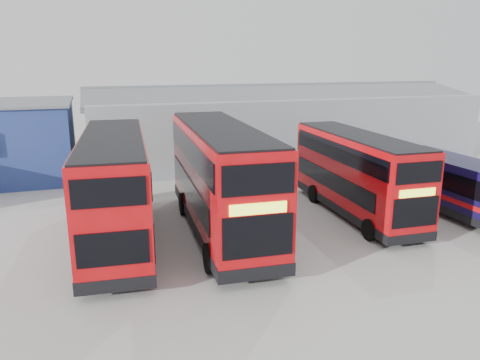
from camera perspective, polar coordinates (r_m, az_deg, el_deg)
The scene contains 6 objects.
ground_plane at distance 19.08m, azimuth 4.21°, elevation -9.86°, with size 120.00×120.00×0.00m, color #A2A29D.
maintenance_shed at distance 39.26m, azimuth 4.48°, elevation 6.86°, with size 30.50×12.00×5.89m.
double_decker_left at distance 21.00m, azimuth -14.95°, elevation -1.18°, with size 3.48×11.34×4.73m.
double_decker_centre at distance 21.31m, azimuth -2.37°, elevation -0.09°, with size 3.42×11.91×4.99m.
double_decker_right at distance 24.63m, azimuth 13.95°, elevation 0.58°, with size 2.74×10.03×4.21m.
single_decker_blue at distance 25.75m, azimuth 26.77°, elevation -1.51°, with size 2.89×10.73×2.88m.
Camera 1 is at (-6.48, -16.11, 7.91)m, focal length 35.00 mm.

